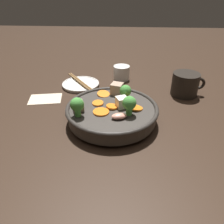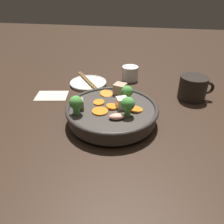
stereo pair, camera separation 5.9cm
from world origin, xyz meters
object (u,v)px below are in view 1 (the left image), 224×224
(stirfry_bowl, at_px, (112,111))
(tea_cup, at_px, (122,73))
(dark_mug, at_px, (185,84))
(side_saucer, at_px, (81,84))
(chopsticks_pair, at_px, (81,82))

(stirfry_bowl, bearing_deg, tea_cup, 86.52)
(tea_cup, xyz_separation_m, dark_mug, (0.23, -0.13, 0.01))
(stirfry_bowl, distance_m, side_saucer, 0.28)
(chopsticks_pair, bearing_deg, tea_cup, 26.08)
(tea_cup, bearing_deg, dark_mug, -28.97)
(tea_cup, distance_m, chopsticks_pair, 0.18)
(stirfry_bowl, bearing_deg, side_saucer, 119.69)
(side_saucer, relative_size, chopsticks_pair, 0.83)
(dark_mug, bearing_deg, side_saucer, 172.62)
(tea_cup, relative_size, dark_mug, 0.57)
(stirfry_bowl, xyz_separation_m, tea_cup, (0.02, 0.32, -0.01))
(tea_cup, distance_m, dark_mug, 0.26)
(dark_mug, xyz_separation_m, chopsticks_pair, (-0.39, 0.05, -0.02))
(side_saucer, xyz_separation_m, tea_cup, (0.16, 0.08, 0.02))
(stirfry_bowl, height_order, tea_cup, stirfry_bowl)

